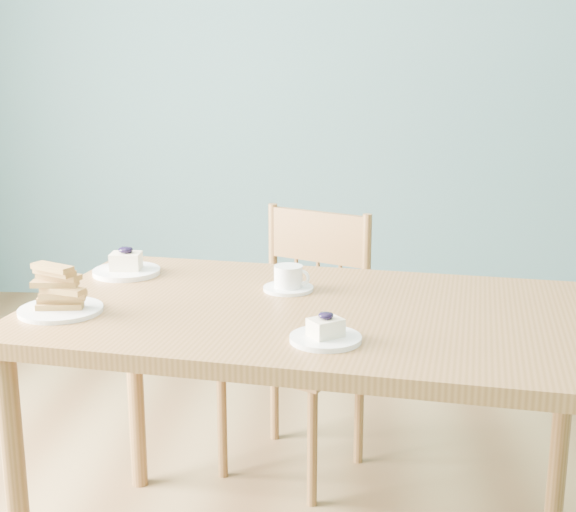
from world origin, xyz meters
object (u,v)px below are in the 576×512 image
(dining_table, at_px, (314,337))
(coffee_cup, at_px, (289,280))
(dining_chair, at_px, (298,342))
(cheesecake_plate_far, at_px, (126,267))
(cheesecake_plate_near, at_px, (326,334))
(biscotti_plate, at_px, (60,296))

(dining_table, height_order, coffee_cup, coffee_cup)
(dining_chair, bearing_deg, cheesecake_plate_far, -118.09)
(dining_chair, xyz_separation_m, cheesecake_plate_far, (-0.45, -0.31, 0.31))
(cheesecake_plate_near, height_order, biscotti_plate, biscotti_plate)
(cheesecake_plate_far, distance_m, coffee_cup, 0.47)
(cheesecake_plate_far, bearing_deg, dining_chair, 35.23)
(cheesecake_plate_near, relative_size, biscotti_plate, 0.78)
(dining_table, bearing_deg, coffee_cup, 124.50)
(dining_table, relative_size, biscotti_plate, 7.46)
(cheesecake_plate_near, height_order, cheesecake_plate_far, cheesecake_plate_far)
(dining_table, bearing_deg, dining_chair, 106.05)
(cheesecake_plate_near, relative_size, coffee_cup, 1.18)
(cheesecake_plate_near, distance_m, biscotti_plate, 0.63)
(dining_table, bearing_deg, cheesecake_plate_far, 161.72)
(dining_table, relative_size, dining_chair, 1.74)
(dining_table, xyz_separation_m, dining_chair, (-0.08, 0.58, -0.22))
(cheesecake_plate_far, bearing_deg, cheesecake_plate_near, -41.18)
(cheesecake_plate_near, bearing_deg, biscotti_plate, 166.68)
(coffee_cup, bearing_deg, dining_table, -49.12)
(cheesecake_plate_near, bearing_deg, dining_table, 98.99)
(dining_table, distance_m, cheesecake_plate_far, 0.59)
(cheesecake_plate_far, distance_m, biscotti_plate, 0.35)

